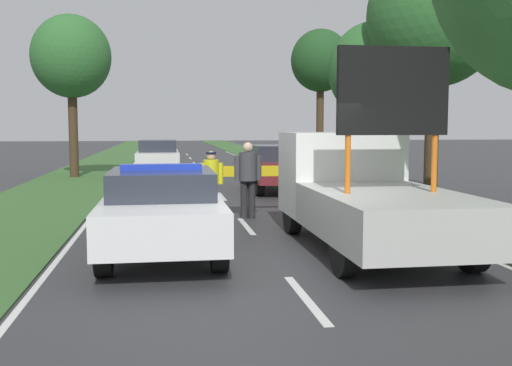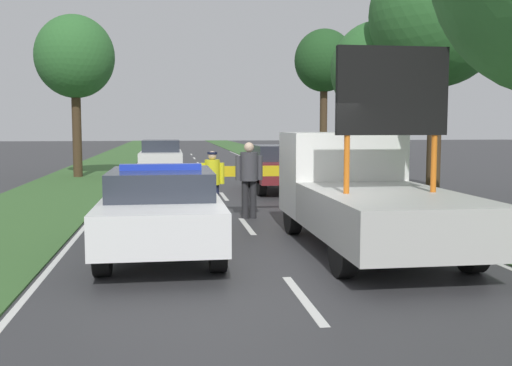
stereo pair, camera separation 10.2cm
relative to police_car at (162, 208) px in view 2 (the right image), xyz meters
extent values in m
plane|color=#333335|center=(1.78, -0.89, -0.77)|extent=(160.00, 160.00, 0.00)
cube|color=silver|center=(1.78, -2.97, -0.77)|extent=(0.12, 2.16, 0.01)
cube|color=silver|center=(1.78, 2.56, -0.77)|extent=(0.12, 2.16, 0.01)
cube|color=silver|center=(1.78, 8.09, -0.77)|extent=(0.12, 2.16, 0.01)
cube|color=silver|center=(1.78, 13.62, -0.77)|extent=(0.12, 2.16, 0.01)
cube|color=silver|center=(1.78, 19.15, -0.77)|extent=(0.12, 2.16, 0.01)
cube|color=silver|center=(1.78, 24.69, -0.77)|extent=(0.12, 2.16, 0.01)
cube|color=silver|center=(1.78, 30.22, -0.77)|extent=(0.12, 2.16, 0.01)
cube|color=silver|center=(1.78, 35.75, -0.77)|extent=(0.12, 2.16, 0.01)
cube|color=silver|center=(-1.68, 12.71, -0.77)|extent=(0.10, 55.63, 0.01)
cube|color=silver|center=(5.23, 12.71, -0.77)|extent=(0.10, 55.63, 0.01)
cube|color=#38602D|center=(-3.46, 19.11, -0.76)|extent=(3.38, 120.00, 0.03)
cube|color=#38602D|center=(7.02, 19.11, -0.76)|extent=(3.38, 120.00, 0.03)
cube|color=white|center=(0.00, 0.02, -0.08)|extent=(1.90, 4.64, 0.61)
cube|color=#282D38|center=(0.00, -0.12, 0.44)|extent=(1.67, 2.14, 0.44)
cylinder|color=black|center=(-0.83, 1.46, -0.39)|extent=(0.24, 0.76, 0.76)
cylinder|color=black|center=(0.83, 1.46, -0.39)|extent=(0.24, 0.76, 0.76)
cylinder|color=black|center=(-0.83, -1.42, -0.39)|extent=(0.24, 0.76, 0.76)
cylinder|color=black|center=(0.83, -1.42, -0.39)|extent=(0.24, 0.76, 0.76)
cube|color=#1E38C6|center=(0.00, -0.12, 0.71)|extent=(1.33, 0.24, 0.10)
cube|color=#193399|center=(0.00, 0.02, -0.05)|extent=(1.91, 3.81, 0.10)
cube|color=black|center=(0.00, 2.38, -0.14)|extent=(1.04, 0.08, 0.37)
cube|color=white|center=(3.55, 1.54, 0.44)|extent=(2.20, 1.71, 1.64)
cube|color=#232833|center=(3.55, 2.37, 0.73)|extent=(1.87, 0.04, 0.72)
cube|color=#B2B2AD|center=(3.55, -1.22, -0.02)|extent=(2.20, 3.81, 0.72)
cylinder|color=#D16619|center=(2.85, -1.22, 0.79)|extent=(0.09, 0.09, 0.90)
cylinder|color=#D16619|center=(4.26, -1.22, 0.79)|extent=(0.09, 0.09, 0.90)
cube|color=black|center=(3.55, -1.22, 1.92)|extent=(1.77, 0.12, 1.36)
cylinder|color=black|center=(2.58, 1.54, -0.38)|extent=(0.24, 0.78, 0.78)
cylinder|color=black|center=(4.53, 1.54, -0.38)|extent=(0.24, 0.78, 0.78)
cylinder|color=black|center=(2.58, -1.98, -0.38)|extent=(0.24, 0.78, 0.78)
cylinder|color=black|center=(4.53, -1.98, -0.38)|extent=(0.24, 0.78, 0.78)
cylinder|color=black|center=(0.72, 4.35, -0.31)|extent=(0.07, 0.07, 0.93)
cylinder|color=black|center=(3.02, 4.35, -0.31)|extent=(0.07, 0.07, 0.93)
cube|color=yellow|center=(0.67, 4.35, 0.28)|extent=(0.48, 0.08, 0.26)
cube|color=black|center=(1.15, 4.35, 0.28)|extent=(0.48, 0.08, 0.26)
cube|color=yellow|center=(1.63, 4.35, 0.28)|extent=(0.48, 0.08, 0.26)
cube|color=black|center=(2.11, 4.35, 0.28)|extent=(0.48, 0.08, 0.26)
cube|color=yellow|center=(2.59, 4.35, 0.28)|extent=(0.48, 0.08, 0.26)
cube|color=black|center=(3.07, 4.35, 0.28)|extent=(0.48, 0.08, 0.26)
cylinder|color=#191E38|center=(1.05, 3.88, -0.38)|extent=(0.15, 0.15, 0.78)
cylinder|color=#191E38|center=(1.21, 3.88, -0.38)|extent=(0.15, 0.15, 0.78)
cylinder|color=yellow|center=(1.13, 3.88, 0.30)|extent=(0.36, 0.36, 0.59)
cylinder|color=yellow|center=(0.91, 3.88, 0.27)|extent=(0.12, 0.12, 0.50)
cylinder|color=yellow|center=(1.36, 3.88, 0.27)|extent=(0.12, 0.12, 0.50)
sphere|color=beige|center=(1.13, 3.88, 0.70)|extent=(0.20, 0.20, 0.20)
cylinder|color=#141933|center=(1.13, 3.88, 0.75)|extent=(0.23, 0.23, 0.05)
cylinder|color=#232326|center=(1.88, 3.64, -0.33)|extent=(0.17, 0.17, 0.89)
cylinder|color=#232326|center=(2.06, 3.64, -0.33)|extent=(0.17, 0.17, 0.89)
cylinder|color=#3D3D42|center=(1.97, 3.64, 0.45)|extent=(0.41, 0.41, 0.66)
cylinder|color=#3D3D42|center=(1.72, 3.64, 0.41)|extent=(0.13, 0.13, 0.57)
cylinder|color=#3D3D42|center=(2.22, 3.64, 0.41)|extent=(0.13, 0.13, 0.57)
sphere|color=beige|center=(1.97, 3.64, 0.89)|extent=(0.23, 0.23, 0.23)
cube|color=black|center=(-0.51, 3.31, -0.76)|extent=(0.42, 0.42, 0.03)
cone|color=orange|center=(-0.51, 3.31, -0.46)|extent=(0.36, 0.36, 0.56)
cylinder|color=white|center=(-0.51, 3.31, -0.43)|extent=(0.20, 0.20, 0.08)
cube|color=black|center=(-1.11, 4.88, -0.76)|extent=(0.52, 0.52, 0.03)
cone|color=orange|center=(-1.11, 4.88, -0.40)|extent=(0.44, 0.44, 0.68)
cylinder|color=white|center=(-1.11, 4.88, -0.36)|extent=(0.25, 0.25, 0.10)
cube|color=maroon|center=(3.79, 9.44, -0.06)|extent=(1.94, 4.44, 0.63)
cube|color=#282D38|center=(3.79, 9.31, 0.51)|extent=(1.71, 2.04, 0.49)
cylinder|color=black|center=(2.94, 10.81, -0.37)|extent=(0.24, 0.79, 0.79)
cylinder|color=black|center=(4.65, 10.81, -0.37)|extent=(0.24, 0.79, 0.79)
cylinder|color=black|center=(2.94, 8.06, -0.37)|extent=(0.24, 0.79, 0.79)
cylinder|color=black|center=(4.65, 8.06, -0.37)|extent=(0.24, 0.79, 0.79)
cube|color=silver|center=(-0.21, 15.59, -0.06)|extent=(1.73, 4.56, 0.74)
cube|color=#282D38|center=(-0.21, 15.46, 0.56)|extent=(1.52, 2.10, 0.49)
cylinder|color=black|center=(-0.96, 17.01, -0.43)|extent=(0.24, 0.69, 0.69)
cylinder|color=black|center=(0.53, 17.01, -0.43)|extent=(0.24, 0.69, 0.69)
cylinder|color=black|center=(-0.96, 14.18, -0.43)|extent=(0.24, 0.69, 0.69)
cylinder|color=black|center=(0.53, 14.18, -0.43)|extent=(0.24, 0.69, 0.69)
cylinder|color=#42301E|center=(7.65, 6.13, 1.14)|extent=(0.39, 0.39, 3.82)
ellipsoid|color=#2D662D|center=(7.65, 6.13, 4.48)|extent=(3.82, 3.82, 4.02)
cylinder|color=#42301E|center=(6.51, 7.81, 0.62)|extent=(0.37, 0.37, 2.78)
ellipsoid|color=#2D662D|center=(6.51, 7.81, 3.09)|extent=(2.87, 2.87, 3.01)
cylinder|color=#42301E|center=(-3.69, 15.81, 1.13)|extent=(0.38, 0.38, 3.80)
ellipsoid|color=#2D662D|center=(-3.69, 15.81, 4.25)|extent=(3.25, 3.25, 3.41)
cylinder|color=#42301E|center=(7.72, 18.90, 1.37)|extent=(0.37, 0.37, 4.27)
ellipsoid|color=#1E471E|center=(7.72, 18.90, 4.59)|extent=(2.91, 2.91, 3.06)
camera|label=1|loc=(0.05, -10.10, 1.38)|focal=42.00mm
camera|label=2|loc=(0.15, -10.12, 1.38)|focal=42.00mm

